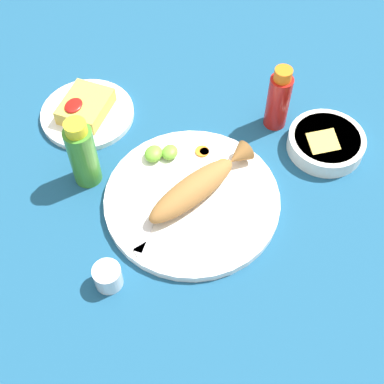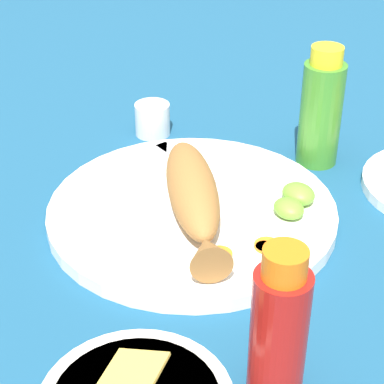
{
  "view_description": "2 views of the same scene",
  "coord_description": "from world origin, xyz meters",
  "px_view_note": "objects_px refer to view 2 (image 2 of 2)",
  "views": [
    {
      "loc": [
        0.56,
        0.21,
        0.91
      ],
      "look_at": [
        0.0,
        0.0,
        0.04
      ],
      "focal_mm": 50.0,
      "sensor_mm": 36.0,
      "label": 1
    },
    {
      "loc": [
        -0.58,
        0.41,
        0.49
      ],
      "look_at": [
        0.0,
        0.0,
        0.04
      ],
      "focal_mm": 65.0,
      "sensor_mm": 36.0,
      "label": 2
    }
  ],
  "objects_px": {
    "fried_fish": "(194,196)",
    "main_plate": "(192,212)",
    "salt_cup": "(153,121)",
    "hot_sauce_bottle_green": "(321,110)",
    "fork_far": "(195,166)",
    "fork_near": "(159,171)",
    "hot_sauce_bottle_red": "(279,330)"
  },
  "relations": [
    {
      "from": "fried_fish",
      "to": "main_plate",
      "type": "bearing_deg",
      "value": 0.0
    },
    {
      "from": "salt_cup",
      "to": "fried_fish",
      "type": "bearing_deg",
      "value": 158.99
    },
    {
      "from": "hot_sauce_bottle_green",
      "to": "fork_far",
      "type": "bearing_deg",
      "value": 71.16
    },
    {
      "from": "main_plate",
      "to": "fried_fish",
      "type": "xyz_separation_m",
      "value": [
        -0.02,
        0.01,
        0.03
      ]
    },
    {
      "from": "fork_far",
      "to": "hot_sauce_bottle_green",
      "type": "bearing_deg",
      "value": -111.9
    },
    {
      "from": "fried_fish",
      "to": "fork_near",
      "type": "relative_size",
      "value": 1.61
    },
    {
      "from": "hot_sauce_bottle_red",
      "to": "fork_far",
      "type": "bearing_deg",
      "value": -24.55
    },
    {
      "from": "main_plate",
      "to": "fork_near",
      "type": "xyz_separation_m",
      "value": [
        0.09,
        -0.01,
        0.01
      ]
    },
    {
      "from": "main_plate",
      "to": "fork_near",
      "type": "bearing_deg",
      "value": -6.56
    },
    {
      "from": "main_plate",
      "to": "salt_cup",
      "type": "xyz_separation_m",
      "value": [
        0.22,
        -0.08,
        0.01
      ]
    },
    {
      "from": "hot_sauce_bottle_green",
      "to": "salt_cup",
      "type": "relative_size",
      "value": 3.22
    },
    {
      "from": "main_plate",
      "to": "hot_sauce_bottle_red",
      "type": "relative_size",
      "value": 2.24
    },
    {
      "from": "main_plate",
      "to": "salt_cup",
      "type": "relative_size",
      "value": 6.79
    },
    {
      "from": "fork_far",
      "to": "fork_near",
      "type": "bearing_deg",
      "value": 65.9
    },
    {
      "from": "fried_fish",
      "to": "hot_sauce_bottle_red",
      "type": "xyz_separation_m",
      "value": [
        -0.25,
        0.09,
        0.03
      ]
    },
    {
      "from": "fried_fish",
      "to": "hot_sauce_bottle_red",
      "type": "relative_size",
      "value": 1.61
    },
    {
      "from": "hot_sauce_bottle_green",
      "to": "salt_cup",
      "type": "distance_m",
      "value": 0.26
    },
    {
      "from": "fried_fish",
      "to": "fork_far",
      "type": "height_order",
      "value": "fried_fish"
    },
    {
      "from": "main_plate",
      "to": "hot_sauce_bottle_green",
      "type": "xyz_separation_m",
      "value": [
        0.02,
        -0.23,
        0.07
      ]
    },
    {
      "from": "main_plate",
      "to": "fork_far",
      "type": "distance_m",
      "value": 0.09
    },
    {
      "from": "hot_sauce_bottle_red",
      "to": "main_plate",
      "type": "bearing_deg",
      "value": -20.3
    },
    {
      "from": "hot_sauce_bottle_red",
      "to": "salt_cup",
      "type": "bearing_deg",
      "value": -20.4
    },
    {
      "from": "fork_far",
      "to": "hot_sauce_bottle_red",
      "type": "relative_size",
      "value": 1.17
    },
    {
      "from": "main_plate",
      "to": "fork_far",
      "type": "xyz_separation_m",
      "value": [
        0.07,
        -0.06,
        0.01
      ]
    },
    {
      "from": "fried_fish",
      "to": "fork_far",
      "type": "bearing_deg",
      "value": -8.55
    },
    {
      "from": "fork_far",
      "to": "hot_sauce_bottle_green",
      "type": "distance_m",
      "value": 0.19
    },
    {
      "from": "fork_near",
      "to": "fork_far",
      "type": "bearing_deg",
      "value": -75.65
    },
    {
      "from": "hot_sauce_bottle_green",
      "to": "salt_cup",
      "type": "xyz_separation_m",
      "value": [
        0.2,
        0.14,
        -0.06
      ]
    },
    {
      "from": "fried_fish",
      "to": "fork_near",
      "type": "bearing_deg",
      "value": 17.75
    },
    {
      "from": "salt_cup",
      "to": "fork_near",
      "type": "bearing_deg",
      "value": 150.72
    },
    {
      "from": "hot_sauce_bottle_red",
      "to": "salt_cup",
      "type": "height_order",
      "value": "hot_sauce_bottle_red"
    },
    {
      "from": "fried_fish",
      "to": "salt_cup",
      "type": "relative_size",
      "value": 4.87
    }
  ]
}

